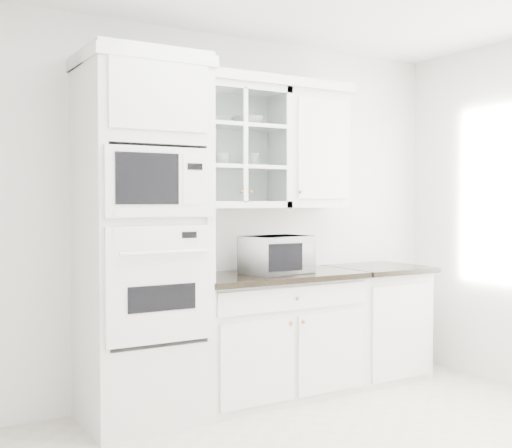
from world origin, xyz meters
TOP-DOWN VIEW (x-y plane):
  - room_shell at (0.00, 0.43)m, footprint 4.00×3.50m
  - oven_column at (-0.75, 1.42)m, footprint 0.76×0.68m
  - base_cabinet_run at (0.28, 1.45)m, footprint 1.32×0.67m
  - extra_base_cabinet at (1.28, 1.45)m, footprint 0.72×0.67m
  - upper_cabinet_glass at (0.03, 1.58)m, footprint 0.80×0.33m
  - upper_cabinet_solid at (0.71, 1.58)m, footprint 0.55×0.33m
  - crown_molding at (-0.07, 1.56)m, footprint 2.14×0.38m
  - countertop_microwave at (0.28, 1.41)m, footprint 0.54×0.48m
  - bowl_a at (-0.11, 1.60)m, footprint 0.24×0.24m
  - bowl_b at (0.15, 1.60)m, footprint 0.28×0.28m
  - cup_a at (-0.07, 1.58)m, footprint 0.13×0.13m
  - cup_b at (0.19, 1.60)m, footprint 0.13×0.13m

SIDE VIEW (x-z plane):
  - base_cabinet_run at x=0.28m, z-range 0.00..0.92m
  - extra_base_cabinet at x=1.28m, z-range 0.00..0.92m
  - countertop_microwave at x=0.28m, z-range 0.92..1.20m
  - oven_column at x=-0.75m, z-range 0.00..2.40m
  - cup_a at x=-0.07m, z-range 1.71..1.80m
  - cup_b at x=0.19m, z-range 1.71..1.81m
  - room_shell at x=0.00m, z-range 0.43..3.13m
  - upper_cabinet_glass at x=0.03m, z-range 1.40..2.30m
  - upper_cabinet_solid at x=0.71m, z-range 1.40..2.30m
  - bowl_a at x=-0.11m, z-range 2.01..2.06m
  - bowl_b at x=0.15m, z-range 2.01..2.08m
  - crown_molding at x=-0.07m, z-range 2.30..2.37m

